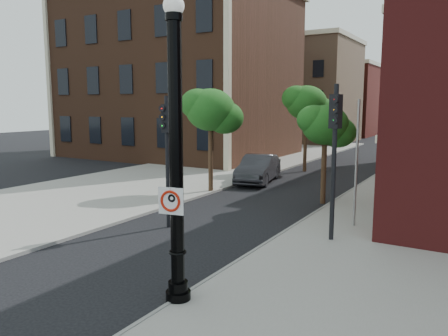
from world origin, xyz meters
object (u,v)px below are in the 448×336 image
Objects in this scene: no_parking_sign at (171,201)px; traffic_signal_left at (167,140)px; lamppost at (176,169)px; parked_car at (258,169)px; traffic_signal_right at (335,137)px.

traffic_signal_left is at bearing 118.17° from no_parking_sign.
no_parking_sign is (-0.03, -0.17, -0.70)m from lamppost.
no_parking_sign is 0.12× the size of parked_car.
traffic_signal_right is (1.70, 6.44, 1.06)m from no_parking_sign.
parked_car is at bearing 109.96° from lamppost.
lamppost is at bearing -93.10° from traffic_signal_right.
lamppost reaches higher than parked_car.
lamppost is 6.50m from traffic_signal_right.
traffic_signal_left is at bearing -155.49° from traffic_signal_right.
traffic_signal_left reaches higher than parked_car.
parked_car is (-5.53, 15.47, -1.67)m from no_parking_sign.
traffic_signal_right is (7.23, -9.03, 2.72)m from parked_car.
lamppost is 16.45m from parked_car.
no_parking_sign is 6.65m from traffic_signal_left.
traffic_signal_right reaches higher than traffic_signal_left.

